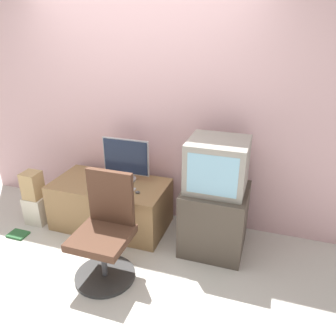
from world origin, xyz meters
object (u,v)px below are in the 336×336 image
main_monitor (126,160)px  cardboard_box_lower (37,210)px  crt_tv (217,165)px  office_chair (105,236)px  keyboard (120,188)px  mouse (138,192)px  book (18,234)px

main_monitor → cardboard_box_lower: bearing=-160.1°
crt_tv → office_chair: (-0.83, -0.71, -0.50)m
keyboard → cardboard_box_lower: (-1.01, -0.13, -0.37)m
mouse → office_chair: office_chair is taller
cardboard_box_lower → keyboard: bearing=7.5°
keyboard → cardboard_box_lower: bearing=-172.5°
mouse → office_chair: size_ratio=0.05×
office_chair → cardboard_box_lower: 1.30m
main_monitor → cardboard_box_lower: (-0.99, -0.36, -0.60)m
main_monitor → office_chair: (0.18, -0.86, -0.36)m
keyboard → book: 1.25m
keyboard → cardboard_box_lower: size_ratio=1.01×
mouse → office_chair: 0.62m
main_monitor → office_chair: bearing=-78.1°
cardboard_box_lower → book: 0.34m
crt_tv → keyboard: bearing=-175.5°
main_monitor → cardboard_box_lower: size_ratio=1.63×
keyboard → office_chair: office_chair is taller
crt_tv → office_chair: 1.20m
keyboard → crt_tv: bearing=4.5°
mouse → crt_tv: bearing=7.9°
cardboard_box_lower → crt_tv: bearing=6.0°
keyboard → mouse: size_ratio=6.27×
main_monitor → book: main_monitor is taller
office_chair → main_monitor: bearing=101.9°
mouse → cardboard_box_lower: bearing=-175.2°
main_monitor → mouse: (0.24, -0.25, -0.22)m
crt_tv → cardboard_box_lower: 2.14m
book → main_monitor: bearing=32.5°
mouse → office_chair: (-0.05, -0.61, -0.13)m
keyboard → office_chair: (0.16, -0.64, -0.13)m
main_monitor → crt_tv: bearing=-8.2°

